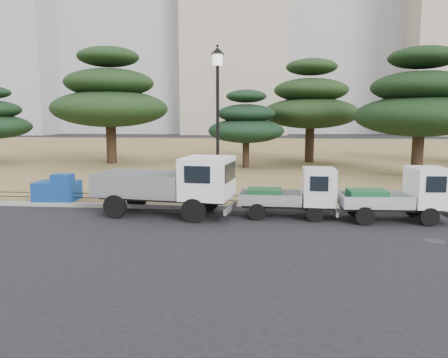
# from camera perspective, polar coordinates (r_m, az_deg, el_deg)

# --- Properties ---
(ground) EXTENTS (220.00, 220.00, 0.00)m
(ground) POSITION_cam_1_polar(r_m,az_deg,el_deg) (14.62, -0.74, -6.15)
(ground) COLOR black
(lawn) EXTENTS (120.00, 56.00, 0.15)m
(lawn) POSITION_cam_1_polar(r_m,az_deg,el_deg) (44.85, 3.44, 3.55)
(lawn) COLOR olive
(lawn) RESTS_ON ground
(curb) EXTENTS (120.00, 0.25, 0.16)m
(curb) POSITION_cam_1_polar(r_m,az_deg,el_deg) (17.12, 0.19, -3.76)
(curb) COLOR gray
(curb) RESTS_ON ground
(truck_large) EXTENTS (5.22, 2.61, 2.18)m
(truck_large) POSITION_cam_1_polar(r_m,az_deg,el_deg) (16.07, -6.75, -0.50)
(truck_large) COLOR black
(truck_large) RESTS_ON ground
(truck_kei_front) EXTENTS (3.42, 1.57, 1.79)m
(truck_kei_front) POSITION_cam_1_polar(r_m,az_deg,el_deg) (15.91, 9.28, -1.81)
(truck_kei_front) COLOR black
(truck_kei_front) RESTS_ON ground
(truck_kei_rear) EXTENTS (3.65, 1.71, 1.88)m
(truck_kei_rear) POSITION_cam_1_polar(r_m,az_deg,el_deg) (16.33, 22.13, -1.88)
(truck_kei_rear) COLOR black
(truck_kei_rear) RESTS_ON ground
(street_lamp) EXTENTS (0.54, 0.54, 6.08)m
(street_lamp) POSITION_cam_1_polar(r_m,az_deg,el_deg) (17.10, -0.84, 10.30)
(street_lamp) COLOR black
(street_lamp) RESTS_ON lawn
(pipe_fence) EXTENTS (38.00, 0.04, 0.40)m
(pipe_fence) POSITION_cam_1_polar(r_m,az_deg,el_deg) (17.20, 0.23, -2.49)
(pipe_fence) COLOR black
(pipe_fence) RESTS_ON lawn
(tarp_pile) EXTENTS (1.74, 1.32, 1.13)m
(tarp_pile) POSITION_cam_1_polar(r_m,az_deg,el_deg) (19.50, -20.89, -1.30)
(tarp_pile) COLOR navy
(tarp_pile) RESTS_ON lawn
(manhole) EXTENTS (0.60, 0.60, 0.01)m
(manhole) POSITION_cam_1_polar(r_m,az_deg,el_deg) (14.28, 25.83, -7.30)
(manhole) COLOR #2D2D30
(manhole) RESTS_ON ground
(pine_west_near) EXTENTS (8.54, 8.54, 8.54)m
(pine_west_near) POSITION_cam_1_polar(r_m,az_deg,el_deg) (33.91, -14.70, 10.31)
(pine_west_near) COLOR black
(pine_west_near) RESTS_ON lawn
(pine_center_left) EXTENTS (5.21, 5.21, 5.29)m
(pine_center_left) POSITION_cam_1_polar(r_m,az_deg,el_deg) (30.00, 2.90, 7.32)
(pine_center_left) COLOR black
(pine_center_left) RESTS_ON lawn
(pine_center_right) EXTENTS (7.37, 7.37, 7.82)m
(pine_center_right) POSITION_cam_1_polar(r_m,az_deg,el_deg) (34.38, 11.25, 9.72)
(pine_center_right) COLOR black
(pine_center_right) RESTS_ON lawn
(pine_east_near) EXTENTS (7.28, 7.28, 7.35)m
(pine_east_near) POSITION_cam_1_polar(r_m,az_deg,el_deg) (27.35, 24.29, 9.04)
(pine_east_near) COLOR black
(pine_east_near) RESTS_ON lawn
(tower_center_left) EXTENTS (22.00, 20.00, 55.00)m
(tower_center_left) POSITION_cam_1_polar(r_m,az_deg,el_deg) (102.14, 1.69, 21.59)
(tower_center_left) COLOR #AAA08C
(tower_center_left) RESTS_ON ground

